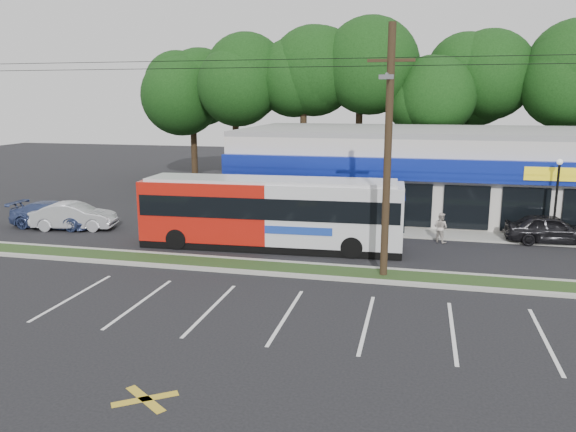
# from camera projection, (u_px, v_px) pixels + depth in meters

# --- Properties ---
(ground) EXTENTS (120.00, 120.00, 0.00)m
(ground) POSITION_uv_depth(u_px,v_px,m) (307.00, 279.00, 22.74)
(ground) COLOR black
(ground) RESTS_ON ground
(grass_strip) EXTENTS (40.00, 1.60, 0.12)m
(grass_strip) POSITION_uv_depth(u_px,v_px,m) (312.00, 271.00, 23.68)
(grass_strip) COLOR #283A17
(grass_strip) RESTS_ON ground
(curb_south) EXTENTS (40.00, 0.25, 0.14)m
(curb_south) POSITION_uv_depth(u_px,v_px,m) (308.00, 276.00, 22.87)
(curb_south) COLOR #9E9E93
(curb_south) RESTS_ON ground
(curb_north) EXTENTS (40.00, 0.25, 0.14)m
(curb_north) POSITION_uv_depth(u_px,v_px,m) (315.00, 265.00, 24.49)
(curb_north) COLOR #9E9E93
(curb_north) RESTS_ON ground
(sidewalk) EXTENTS (32.00, 2.20, 0.10)m
(sidewalk) POSITION_uv_depth(u_px,v_px,m) (431.00, 234.00, 30.17)
(sidewalk) COLOR #9E9E93
(sidewalk) RESTS_ON ground
(strip_mall) EXTENTS (25.00, 12.55, 5.30)m
(strip_mall) POSITION_uv_depth(u_px,v_px,m) (440.00, 170.00, 36.11)
(strip_mall) COLOR beige
(strip_mall) RESTS_ON ground
(utility_pole) EXTENTS (50.00, 2.77, 10.00)m
(utility_pole) POSITION_uv_depth(u_px,v_px,m) (384.00, 145.00, 21.87)
(utility_pole) COLOR black
(utility_pole) RESTS_ON ground
(lamp_post) EXTENTS (0.30, 0.30, 4.25)m
(lamp_post) POSITION_uv_depth(u_px,v_px,m) (557.00, 190.00, 28.10)
(lamp_post) COLOR black
(lamp_post) RESTS_ON ground
(tree_line) EXTENTS (46.76, 6.76, 11.83)m
(tree_line) POSITION_uv_depth(u_px,v_px,m) (421.00, 83.00, 44.87)
(tree_line) COLOR black
(tree_line) RESTS_ON ground
(metrobus) EXTENTS (12.80, 3.28, 3.41)m
(metrobus) POSITION_uv_depth(u_px,v_px,m) (271.00, 211.00, 27.26)
(metrobus) COLOR #AF160D
(metrobus) RESTS_ON ground
(car_dark) EXTENTS (4.44, 1.95, 1.49)m
(car_dark) POSITION_uv_depth(u_px,v_px,m) (551.00, 229.00, 28.25)
(car_dark) COLOR black
(car_dark) RESTS_ON ground
(car_silver) EXTENTS (4.77, 2.45, 1.50)m
(car_silver) POSITION_uv_depth(u_px,v_px,m) (74.00, 216.00, 31.32)
(car_silver) COLOR #ACAEB4
(car_silver) RESTS_ON ground
(car_blue) EXTENTS (5.07, 2.15, 1.46)m
(car_blue) POSITION_uv_depth(u_px,v_px,m) (54.00, 215.00, 31.77)
(car_blue) COLOR navy
(car_blue) RESTS_ON ground
(pedestrian_a) EXTENTS (0.70, 0.68, 1.62)m
(pedestrian_a) POSITION_uv_depth(u_px,v_px,m) (373.00, 230.00, 27.81)
(pedestrian_a) COLOR silver
(pedestrian_a) RESTS_ON ground
(pedestrian_b) EXTENTS (0.95, 0.90, 1.54)m
(pedestrian_b) POSITION_uv_depth(u_px,v_px,m) (441.00, 228.00, 28.43)
(pedestrian_b) COLOR beige
(pedestrian_b) RESTS_ON ground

